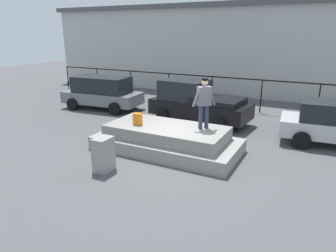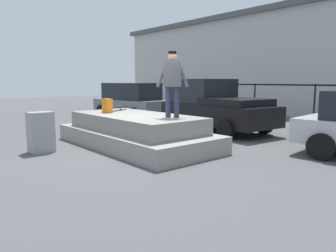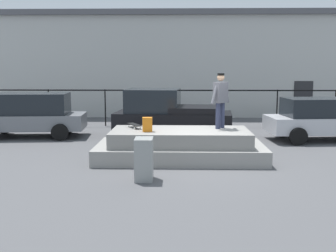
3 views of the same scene
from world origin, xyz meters
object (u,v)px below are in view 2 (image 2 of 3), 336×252
object	(u,v)px
skateboard	(119,107)
car_grey_hatchback_near	(131,100)
car_black_pickup_mid	(214,106)
utility_box	(41,132)
backpack	(107,106)
skateboarder	(172,80)

from	to	relation	value
skateboard	car_grey_hatchback_near	world-z (taller)	car_grey_hatchback_near
car_black_pickup_mid	utility_box	distance (m)	6.19
backpack	car_grey_hatchback_near	size ratio (longest dim) A/B	0.10
skateboarder	car_grey_hatchback_near	distance (m)	8.02
backpack	utility_box	size ratio (longest dim) A/B	0.40
backpack	car_grey_hatchback_near	xyz separation A→B (m)	(-4.97, 4.17, -0.19)
skateboarder	car_black_pickup_mid	xyz separation A→B (m)	(-1.66, 3.48, -0.93)
skateboarder	car_black_pickup_mid	world-z (taller)	skateboarder
car_black_pickup_mid	car_grey_hatchback_near	bearing A→B (deg)	179.84
backpack	skateboarder	bearing A→B (deg)	-170.06
skateboard	car_black_pickup_mid	world-z (taller)	car_black_pickup_mid
car_grey_hatchback_near	car_black_pickup_mid	bearing A→B (deg)	-0.16
car_black_pickup_mid	backpack	bearing A→B (deg)	-97.23
skateboarder	skateboard	bearing A→B (deg)	179.78
skateboard	utility_box	bearing A→B (deg)	-79.07
skateboarder	utility_box	distance (m)	3.67
skateboarder	car_grey_hatchback_near	bearing A→B (deg)	153.94
car_black_pickup_mid	skateboard	bearing A→B (deg)	-105.76
car_black_pickup_mid	utility_box	size ratio (longest dim) A/B	4.44
skateboard	backpack	xyz separation A→B (m)	(0.45, -0.68, 0.11)
skateboarder	utility_box	world-z (taller)	skateboarder
utility_box	car_black_pickup_mid	bearing A→B (deg)	85.00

